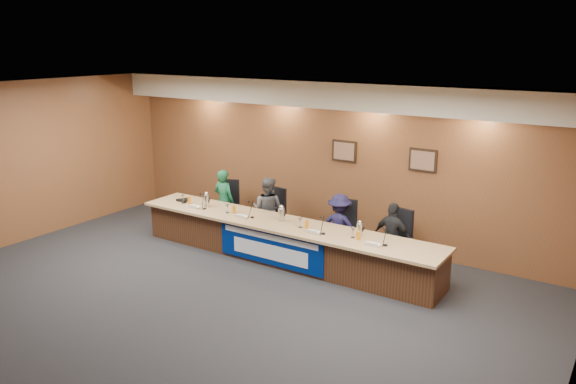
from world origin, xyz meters
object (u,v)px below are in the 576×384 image
Objects in this scene: carafe_left at (207,201)px; office_chair_c at (342,232)px; panelist_c at (339,227)px; carafe_right at (360,230)px; panelist_b at (268,210)px; carafe_mid at (282,215)px; office_chair_d at (394,243)px; panelist_d at (393,237)px; office_chair_a at (227,209)px; banner at (270,248)px; speakerphone at (184,200)px; office_chair_b at (271,218)px; panelist_a at (224,201)px; dais_body at (283,242)px.

office_chair_c is at bearing 17.45° from carafe_left.
panelist_c is 0.97m from carafe_right.
panelist_b reaches higher than panelist_c.
carafe_mid is (0.77, -0.64, 0.20)m from panelist_b.
panelist_c is 1.10m from carafe_mid.
carafe_right is (-0.34, -0.71, 0.38)m from office_chair_d.
office_chair_a is (-3.80, 0.10, -0.14)m from panelist_d.
panelist_d reaches higher than banner.
speakerphone is (-4.32, -0.77, 0.30)m from office_chair_d.
banner is at bearing -83.70° from carafe_mid.
carafe_mid reaches higher than office_chair_d.
office_chair_a is (-2.75, 0.10, -0.14)m from panelist_c.
banner is 4.58× the size of office_chair_b.
office_chair_a is 1.00× the size of office_chair_d.
office_chair_d is (3.80, 0.10, -0.20)m from panelist_a.
dais_body is 1.60m from carafe_right.
office_chair_d is 2.03× the size of carafe_mid.
dais_body is 1.13m from office_chair_b.
speakerphone is at bearing -179.89° from dais_body.
panelist_c is 1.00× the size of panelist_d.
banner is 1.77× the size of panelist_c.
carafe_mid is (-0.86, -0.74, 0.39)m from office_chair_c.
office_chair_a is 2.11× the size of carafe_right.
banner reaches higher than office_chair_d.
office_chair_b is at bearing -167.13° from office_chair_d.
office_chair_a is 3.80m from office_chair_d.
speakerphone is at bearing -147.37° from office_chair_a.
panelist_b is 1.08× the size of panelist_d.
dais_body is at bearing 90.00° from banner.
office_chair_c is (-1.05, 0.10, -0.14)m from panelist_d.
carafe_left is (-2.59, -0.72, 0.26)m from panelist_c.
carafe_left is at bearing -178.44° from dais_body.
carafe_left is at bearing 6.53° from panelist_c.
carafe_left is (-1.79, 0.37, 0.50)m from banner.
carafe_mid is (-0.86, -0.64, 0.25)m from panelist_c.
dais_body is 1.08m from panelist_c.
carafe_mid reaches higher than banner.
office_chair_b is (-1.62, 0.10, -0.14)m from panelist_c.
panelist_d is 5.46× the size of carafe_right.
office_chair_c is at bearing 0.29° from panelist_d.
panelist_d is at bearing 60.65° from carafe_right.
office_chair_d is 4.40m from speakerphone.
panelist_c reaches higher than office_chair_b.
carafe_right is at bearing 0.88° from speakerphone.
carafe_mid is (-0.05, 0.03, 0.52)m from dais_body.
banner is 1.89m from carafe_left.
carafe_right is 0.71× the size of speakerphone.
carafe_left reaches higher than carafe_mid.
office_chair_b is 1.13m from carafe_mid.
speakerphone is at bearing 52.84° from panelist_a.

